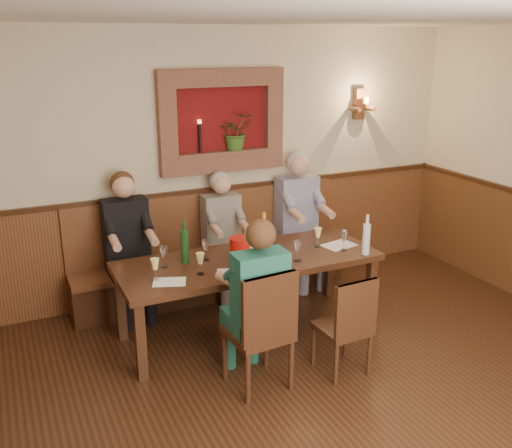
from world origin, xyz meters
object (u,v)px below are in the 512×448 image
(water_bottle, at_px, (366,238))
(dining_table, at_px, (248,266))
(person_chair_front, at_px, (255,316))
(wine_bottle_green_a, at_px, (264,239))
(spittoon_bucket, at_px, (241,250))
(wine_bottle_green_b, at_px, (185,245))
(person_bench_right, at_px, (300,230))
(person_bench_left, at_px, (130,258))
(bench, at_px, (213,266))
(person_bench_mid, at_px, (225,247))
(chair_near_right, at_px, (343,344))
(chair_near_left, at_px, (259,352))

(water_bottle, bearing_deg, dining_table, 160.54)
(person_chair_front, height_order, wine_bottle_green_a, person_chair_front)
(spittoon_bucket, relative_size, wine_bottle_green_b, 0.59)
(person_chair_front, height_order, water_bottle, person_chair_front)
(water_bottle, bearing_deg, person_bench_right, 90.96)
(person_bench_right, height_order, water_bottle, person_bench_right)
(dining_table, relative_size, person_bench_left, 1.65)
(bench, height_order, person_bench_mid, person_bench_mid)
(spittoon_bucket, bearing_deg, person_bench_left, 132.07)
(person_chair_front, xyz_separation_m, spittoon_bucket, (0.20, 0.72, 0.28))
(person_bench_right, relative_size, person_chair_front, 1.06)
(chair_near_right, relative_size, person_bench_mid, 0.64)
(chair_near_left, bearing_deg, person_bench_mid, 72.34)
(person_bench_left, relative_size, spittoon_bucket, 6.31)
(chair_near_left, height_order, person_bench_right, person_bench_right)
(person_bench_left, xyz_separation_m, person_chair_front, (0.61, -1.61, -0.02))
(person_bench_left, distance_m, person_bench_mid, 1.01)
(person_bench_right, bearing_deg, person_bench_left, 179.96)
(wine_bottle_green_a, bearing_deg, spittoon_bucket, -178.38)
(dining_table, relative_size, wine_bottle_green_a, 5.56)
(person_bench_mid, xyz_separation_m, wine_bottle_green_a, (0.03, -0.89, 0.37))
(bench, distance_m, wine_bottle_green_b, 1.14)
(bench, distance_m, person_bench_right, 1.06)
(dining_table, xyz_separation_m, wine_bottle_green_b, (-0.56, 0.14, 0.24))
(dining_table, height_order, chair_near_right, chair_near_right)
(dining_table, bearing_deg, chair_near_right, -65.86)
(person_chair_front, relative_size, water_bottle, 3.70)
(chair_near_left, relative_size, person_chair_front, 0.73)
(chair_near_right, height_order, spittoon_bucket, spittoon_bucket)
(dining_table, height_order, spittoon_bucket, spittoon_bucket)
(dining_table, distance_m, person_chair_front, 0.84)
(person_chair_front, xyz_separation_m, wine_bottle_green_a, (0.43, 0.72, 0.35))
(dining_table, distance_m, spittoon_bucket, 0.22)
(wine_bottle_green_a, relative_size, wine_bottle_green_b, 1.10)
(dining_table, relative_size, person_bench_right, 1.60)
(wine_bottle_green_b, bearing_deg, chair_near_right, -48.05)
(wine_bottle_green_b, bearing_deg, spittoon_bucket, -23.80)
(chair_near_right, xyz_separation_m, person_bench_left, (-1.33, 1.79, 0.35))
(dining_table, distance_m, water_bottle, 1.12)
(person_bench_right, xyz_separation_m, spittoon_bucket, (-1.11, -0.89, 0.24))
(spittoon_bucket, xyz_separation_m, water_bottle, (1.13, -0.31, 0.04))
(chair_near_left, distance_m, person_bench_right, 2.15)
(person_bench_mid, bearing_deg, person_bench_left, -179.82)
(wine_bottle_green_b, height_order, water_bottle, wine_bottle_green_b)
(dining_table, bearing_deg, person_bench_mid, 83.17)
(chair_near_right, xyz_separation_m, person_bench_mid, (-0.33, 1.79, 0.30))
(chair_near_right, height_order, person_bench_left, person_bench_left)
(dining_table, height_order, person_bench_mid, person_bench_mid)
(dining_table, relative_size, chair_near_right, 2.75)
(person_bench_mid, bearing_deg, chair_near_right, -79.69)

